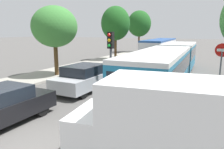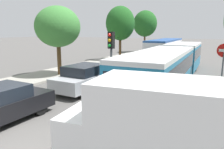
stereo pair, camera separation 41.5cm
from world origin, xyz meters
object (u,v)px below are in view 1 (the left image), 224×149
Objects in this scene: traffic_light at (111,49)px; tree_left_mid at (53,28)px; articulated_bus at (170,62)px; city_bus_rear at (160,47)px; white_van at (179,124)px; queued_car_silver at (85,78)px; queued_car_black at (0,106)px; queued_car_graphite at (123,65)px; no_entry_sign at (221,62)px; tree_left_far at (116,23)px; tree_left_distant at (139,24)px.

tree_left_mid is (-5.80, 2.20, 1.16)m from traffic_light.
tree_left_mid reaches higher than articulated_bus.
articulated_bus is 13.79m from city_bus_rear.
traffic_light is at bearing -57.62° from white_van.
tree_left_mid is (-4.21, 2.37, 2.89)m from queued_car_silver.
queued_car_silver is at bearing -29.39° from tree_left_mid.
white_van is (6.37, 0.06, 0.53)m from queued_car_black.
white_van is (6.26, -11.17, 0.55)m from queued_car_graphite.
city_bus_rear is at bearing 1.22° from queued_car_silver.
tree_left_far is at bearing -133.76° from no_entry_sign.
queued_car_silver is at bearing -42.66° from articulated_bus.
city_bus_rear is at bearing 0.66° from queued_car_black.
articulated_bus reaches higher than queued_car_graphite.
queued_car_silver is 8.16m from white_van.
queued_car_graphite is at bearing 40.16° from tree_left_mid.
traffic_light is 1.21× the size of no_entry_sign.
city_bus_rear is at bearing -50.40° from tree_left_distant.
tree_left_far reaches higher than white_van.
queued_car_black is 5.38m from queued_car_silver.
tree_left_far is at bearing 12.97° from queued_car_black.
traffic_light is (-4.59, 5.50, 1.26)m from white_van.
articulated_bus is at bearing -21.42° from queued_car_black.
traffic_light reaches higher than queued_car_silver.
traffic_light is at bearing -69.77° from no_entry_sign.
traffic_light is at bearing -16.90° from queued_car_black.
city_bus_rear is 2.82× the size of queued_car_graphite.
city_bus_rear is 2.73× the size of queued_car_black.
queued_car_graphite is at bearing -109.65° from articulated_bus.
tree_left_distant is at bearing 37.22° from city_bus_rear.
traffic_light is (1.67, -5.68, 1.81)m from queued_car_graphite.
white_van is 13.15m from tree_left_mid.
queued_car_black is at bearing -179.66° from queued_car_graphite.
queued_car_silver reaches higher than queued_car_graphite.
traffic_light reaches higher than articulated_bus.
city_bus_rear is 3.96× the size of no_entry_sign.
queued_car_silver is 0.71× the size of tree_left_far.
tree_left_far reaches higher than city_bus_rear.
articulated_bus is 3.10× the size of white_van.
queued_car_silver is at bearing -78.06° from tree_left_distant.
tree_left_distant is (-5.02, 23.75, 3.71)m from queued_car_silver.
city_bus_rear reaches higher than white_van.
queued_car_silver is at bearing -72.78° from no_entry_sign.
traffic_light is 0.51× the size of tree_left_distant.
queued_car_black is 29.77m from tree_left_distant.
tree_left_mid reaches higher than queued_car_silver.
city_bus_rear is at bearing -165.50° from articulated_bus.
white_van is at bearing -60.49° from tree_left_far.
queued_car_graphite is 0.60× the size of tree_left_distant.
queued_car_silver is 1.11× the size of queued_car_graphite.
city_bus_rear is 23.20m from queued_car_black.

